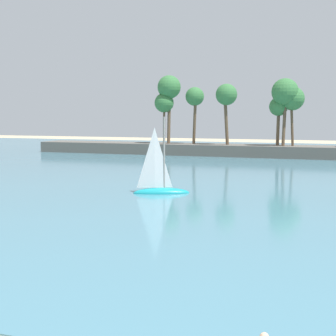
% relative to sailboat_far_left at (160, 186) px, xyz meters
% --- Properties ---
extents(sea, '(220.00, 106.42, 0.06)m').
position_rel_sailboat_far_left_xyz_m(sea, '(7.91, 26.43, -0.63)').
color(sea, teal).
rests_on(sea, ground).
extents(palm_headland, '(87.35, 6.06, 12.72)m').
position_rel_sailboat_far_left_xyz_m(palm_headland, '(7.23, 39.59, 2.71)').
color(palm_headland, '#605B54').
rests_on(palm_headland, ground).
extents(sailboat_far_left, '(4.77, 3.11, 6.67)m').
position_rel_sailboat_far_left_xyz_m(sailboat_far_left, '(0.00, 0.00, 0.00)').
color(sailboat_far_left, teal).
rests_on(sailboat_far_left, sea).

